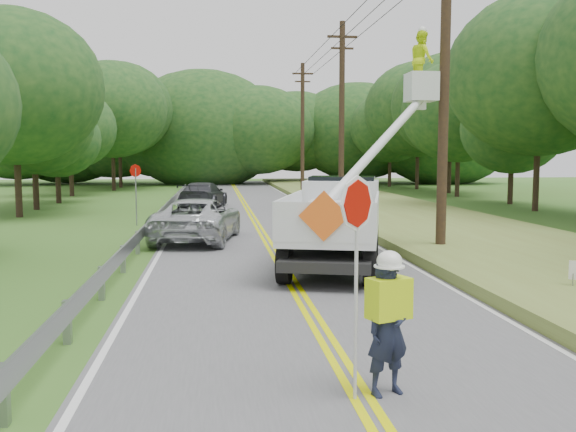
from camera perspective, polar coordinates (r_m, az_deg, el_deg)
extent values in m
plane|color=#3E5D20|center=(9.56, 4.29, -12.55)|extent=(140.00, 140.00, 0.00)
cube|color=#545457|center=(23.17, -2.30, -1.74)|extent=(7.20, 96.00, 0.02)
cube|color=#E2E900|center=(23.16, -2.55, -1.71)|extent=(0.12, 96.00, 0.00)
cube|color=#E2E900|center=(23.18, -2.06, -1.70)|extent=(0.12, 96.00, 0.00)
cube|color=silver|center=(23.17, -10.85, -1.80)|extent=(0.12, 96.00, 0.00)
cube|color=silver|center=(23.68, 6.05, -1.57)|extent=(0.12, 96.00, 0.00)
cube|color=gray|center=(7.76, -24.73, -14.71)|extent=(0.12, 0.14, 0.70)
cube|color=gray|center=(10.52, -19.63, -9.18)|extent=(0.12, 0.14, 0.70)
cube|color=gray|center=(13.39, -16.76, -5.94)|extent=(0.12, 0.14, 0.70)
cube|color=gray|center=(16.30, -14.93, -3.85)|extent=(0.12, 0.14, 0.70)
cube|color=gray|center=(19.24, -13.65, -2.39)|extent=(0.12, 0.14, 0.70)
cube|color=gray|center=(22.19, -12.72, -1.32)|extent=(0.12, 0.14, 0.70)
cube|color=gray|center=(25.16, -12.01, -0.50)|extent=(0.12, 0.14, 0.70)
cube|color=gray|center=(28.13, -11.45, 0.15)|extent=(0.12, 0.14, 0.70)
cube|color=gray|center=(31.11, -11.00, 0.67)|extent=(0.12, 0.14, 0.70)
cube|color=gray|center=(34.10, -10.62, 1.11)|extent=(0.12, 0.14, 0.70)
cube|color=gray|center=(37.08, -10.31, 1.47)|extent=(0.12, 0.14, 0.70)
cube|color=gray|center=(40.07, -10.04, 1.78)|extent=(0.12, 0.14, 0.70)
cube|color=gray|center=(43.06, -9.81, 2.04)|extent=(0.12, 0.14, 0.70)
cube|color=gray|center=(46.05, -9.61, 2.27)|extent=(0.12, 0.14, 0.70)
cube|color=gray|center=(24.14, -12.01, -0.15)|extent=(0.05, 48.00, 0.34)
cylinder|color=black|center=(19.25, 14.17, 11.48)|extent=(0.30, 0.30, 10.00)
cylinder|color=black|center=(33.66, 4.95, 9.05)|extent=(0.30, 0.30, 10.00)
cube|color=black|center=(34.17, 5.02, 16.09)|extent=(1.60, 0.12, 0.12)
cube|color=black|center=(34.06, 5.01, 15.10)|extent=(1.20, 0.10, 0.10)
cylinder|color=black|center=(48.43, 1.34, 8.02)|extent=(0.30, 0.30, 10.00)
cube|color=black|center=(48.78, 1.36, 12.95)|extent=(1.60, 0.12, 0.12)
cube|color=black|center=(48.71, 1.35, 12.25)|extent=(1.20, 0.10, 0.10)
cylinder|color=black|center=(27.78, 6.38, 18.32)|extent=(0.03, 43.00, 0.03)
cylinder|color=black|center=(27.94, 7.86, 18.23)|extent=(0.03, 43.00, 0.03)
cylinder|color=black|center=(28.12, 9.31, 18.13)|extent=(0.03, 43.00, 0.03)
cube|color=olive|center=(24.72, 14.34, -1.12)|extent=(7.00, 96.00, 0.30)
cylinder|color=#332319|center=(32.36, -23.56, 3.05)|extent=(0.32, 0.32, 3.58)
ellipsoid|color=#15401A|center=(32.50, -23.87, 10.78)|extent=(8.36, 8.36, 7.35)
cylinder|color=#332319|center=(36.49, -22.18, 2.70)|extent=(0.32, 0.32, 2.76)
ellipsoid|color=#15401A|center=(36.50, -22.38, 7.99)|extent=(6.43, 6.43, 5.66)
cylinder|color=#332319|center=(41.03, -20.36, 2.72)|extent=(0.32, 0.32, 2.30)
ellipsoid|color=#15401A|center=(41.00, -20.50, 6.65)|extent=(5.37, 5.37, 4.73)
cylinder|color=#332319|center=(47.67, -19.28, 3.44)|extent=(0.32, 0.32, 2.85)
ellipsoid|color=#15401A|center=(47.69, -19.42, 7.63)|extent=(6.65, 6.65, 5.85)
cylinder|color=#332319|center=(54.24, -15.75, 4.34)|extent=(0.32, 0.32, 3.92)
ellipsoid|color=#15401A|center=(54.36, -15.89, 9.39)|extent=(9.14, 9.14, 8.05)
cylinder|color=#332319|center=(59.17, -15.15, 4.56)|extent=(0.32, 0.32, 4.16)
ellipsoid|color=#15401A|center=(59.31, -15.28, 9.47)|extent=(9.70, 9.70, 8.54)
cylinder|color=#332319|center=(35.48, 21.87, 3.79)|extent=(0.32, 0.32, 4.18)
ellipsoid|color=#15401A|center=(35.72, 22.18, 12.01)|extent=(9.76, 9.76, 8.59)
cylinder|color=#332319|center=(40.03, 19.78, 2.93)|extent=(0.32, 0.32, 2.65)
ellipsoid|color=#15401A|center=(40.03, 19.93, 7.56)|extent=(6.18, 6.18, 5.44)
cylinder|color=#332319|center=(46.11, 15.32, 3.91)|extent=(0.32, 0.32, 3.51)
ellipsoid|color=#15401A|center=(46.19, 15.45, 9.23)|extent=(8.19, 8.19, 7.21)
cylinder|color=#332319|center=(50.17, 14.61, 4.30)|extent=(0.32, 0.32, 3.96)
ellipsoid|color=#15401A|center=(50.31, 14.74, 9.82)|extent=(9.24, 9.24, 8.13)
cylinder|color=#332319|center=(55.46, 11.79, 4.50)|extent=(0.32, 0.32, 4.01)
ellipsoid|color=#15401A|center=(55.59, 11.90, 9.56)|extent=(9.36, 9.36, 8.23)
cylinder|color=#332319|center=(59.45, 9.33, 4.25)|extent=(0.32, 0.32, 3.26)
ellipsoid|color=#15401A|center=(59.50, 9.39, 8.09)|extent=(7.61, 7.61, 6.69)
ellipsoid|color=#15401A|center=(67.05, -23.57, 7.32)|extent=(13.22, 9.92, 9.92)
ellipsoid|color=#15401A|center=(68.63, -19.72, 7.40)|extent=(14.52, 10.89, 10.89)
ellipsoid|color=#15401A|center=(67.05, -15.74, 7.57)|extent=(13.06, 9.79, 9.79)
ellipsoid|color=#15401A|center=(65.61, -11.66, 7.71)|extent=(12.82, 9.61, 9.61)
ellipsoid|color=#15401A|center=(65.12, -7.84, 7.79)|extent=(16.63, 12.47, 12.47)
ellipsoid|color=#15401A|center=(63.50, -2.91, 7.89)|extent=(12.00, 9.00, 9.00)
ellipsoid|color=#15401A|center=(67.33, 0.85, 7.77)|extent=(11.49, 8.62, 8.62)
ellipsoid|color=#15401A|center=(67.68, 6.41, 7.73)|extent=(13.97, 10.48, 10.48)
ellipsoid|color=#15401A|center=(67.82, 9.84, 7.67)|extent=(11.86, 8.89, 8.89)
ellipsoid|color=#15401A|center=(67.41, 14.20, 7.60)|extent=(15.59, 11.70, 11.70)
imported|color=#191E33|center=(7.85, 9.20, -10.16)|extent=(0.71, 0.59, 1.67)
cube|color=#B5D60F|center=(7.75, 9.25, -7.47)|extent=(0.59, 0.47, 0.51)
ellipsoid|color=white|center=(7.66, 9.30, -4.08)|extent=(0.31, 0.31, 0.25)
cylinder|color=#B7B7B7|center=(7.55, 6.25, -8.14)|extent=(0.04, 0.04, 2.33)
cylinder|color=#A80B02|center=(7.35, 6.36, 1.15)|extent=(0.50, 0.48, 0.67)
cylinder|color=black|center=(14.31, -0.33, -4.40)|extent=(0.53, 0.98, 0.94)
cylinder|color=black|center=(14.13, 7.52, -4.58)|extent=(0.53, 0.98, 0.94)
cylinder|color=black|center=(16.21, 0.77, -3.22)|extent=(0.53, 0.98, 0.94)
cylinder|color=black|center=(16.05, 7.68, -3.35)|extent=(0.53, 0.98, 0.94)
cylinder|color=black|center=(18.60, 1.82, -2.08)|extent=(0.53, 0.98, 0.94)
cylinder|color=black|center=(18.46, 7.84, -2.18)|extent=(0.53, 0.98, 0.94)
cube|color=black|center=(16.38, 4.29, -2.90)|extent=(3.64, 6.55, 0.24)
cube|color=silver|center=(15.64, 4.11, -1.50)|extent=(3.36, 4.92, 0.21)
cube|color=silver|center=(15.71, 0.12, 0.33)|extent=(1.26, 4.33, 0.88)
cube|color=silver|center=(15.54, 8.17, 0.22)|extent=(1.26, 4.33, 0.88)
cube|color=silver|center=(13.39, 3.34, -0.60)|extent=(2.17, 0.66, 0.88)
cube|color=silver|center=(18.89, 4.94, 0.61)|extent=(2.61, 2.37, 1.75)
cube|color=black|center=(19.04, 5.00, 2.56)|extent=(2.22, 1.74, 0.73)
cube|color=silver|center=(14.52, 3.77, -0.11)|extent=(1.08, 1.08, 0.78)
cube|color=silver|center=(19.01, 12.15, 11.51)|extent=(0.83, 0.83, 0.83)
imported|color=#B5D60F|center=(19.11, 12.20, 13.86)|extent=(0.62, 0.80, 1.65)
cube|color=orange|center=(13.30, 3.31, 0.00)|extent=(1.07, 0.33, 1.10)
imported|color=silver|center=(21.66, -8.29, -0.32)|extent=(3.33, 5.66, 1.48)
imported|color=#35363D|center=(34.98, -7.80, 1.92)|extent=(2.97, 5.32, 1.46)
cylinder|color=gray|center=(26.99, -13.79, 1.71)|extent=(0.06, 0.06, 2.43)
cylinder|color=#A80B02|center=(26.94, -13.85, 4.06)|extent=(0.44, 0.37, 0.55)
cylinder|color=gray|center=(14.09, 24.69, -5.94)|extent=(0.02, 0.02, 0.56)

